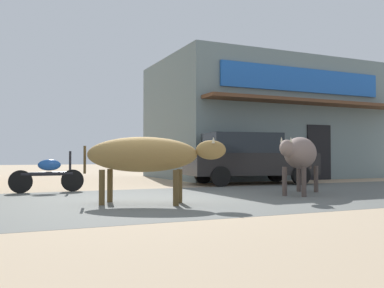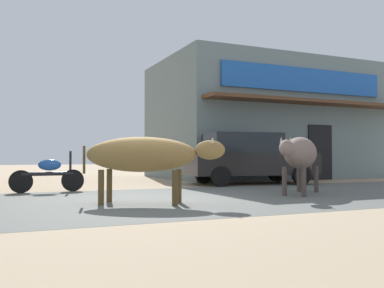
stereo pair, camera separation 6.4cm
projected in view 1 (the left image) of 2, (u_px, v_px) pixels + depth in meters
The scene contains 8 objects.
ground at pixel (145, 201), 8.78m from camera, with size 80.00×80.00×0.00m, color tan.
asphalt_road at pixel (145, 200), 8.78m from camera, with size 72.00×5.85×0.00m, color #575955.
storefront_right_club at pixel (262, 121), 18.97m from camera, with size 9.00×6.65×4.84m.
parked_hatchback_car at pixel (248, 158), 13.99m from camera, with size 4.32×2.27×1.64m.
parked_motorcycle at pixel (48, 174), 10.79m from camera, with size 1.81×0.27×1.03m.
cow_near_brown at pixel (145, 155), 8.16m from camera, with size 2.56×1.76×1.27m.
cow_far_dark at pixel (300, 154), 10.25m from camera, with size 2.32×1.98×1.36m.
pedestrian_by_shop at pixel (302, 156), 15.73m from camera, with size 0.40×0.61×1.56m.
Camera 1 is at (-2.75, -8.43, 0.90)m, focal length 40.51 mm.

